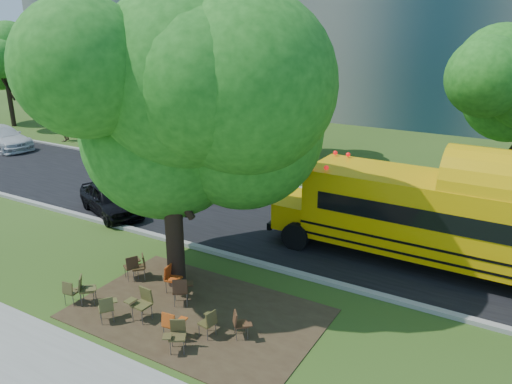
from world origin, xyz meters
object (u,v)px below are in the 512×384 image
Objects in this scene: chair_5 at (177,333)px; bg_car_white at (2,138)px; chair_0 at (71,290)px; chair_4 at (172,322)px; school_bus at (474,224)px; pedestrian_b at (63,128)px; main_tree at (168,114)px; chair_7 at (239,322)px; chair_2 at (107,306)px; chair_3 at (142,301)px; bg_car_silver at (110,148)px; chair_1 at (85,287)px; chair_10 at (171,276)px; pedestrian_a at (142,136)px; chair_9 at (140,264)px; black_car at (110,199)px; chair_11 at (181,288)px; chair_6 at (209,321)px; bg_car_red at (197,176)px; chair_8 at (132,265)px.

chair_5 is 0.16× the size of bg_car_white.
chair_0 is 0.94× the size of chair_4.
school_bus is 28.24m from pedestrian_b.
chair_0 is 0.42× the size of pedestrian_b.
chair_7 is at bearing -23.49° from main_tree.
chair_5 is (2.14, -2.65, -4.95)m from main_tree.
chair_2 is 0.86× the size of chair_3.
main_tree is 2.19× the size of bg_car_silver.
chair_10 is at bearing 95.44° from chair_1.
chair_7 is 0.87× the size of chair_10.
chair_9 is at bearing -132.92° from pedestrian_a.
black_car reaches higher than chair_4.
chair_4 reaches higher than chair_2.
pedestrian_b reaches higher than chair_5.
chair_9 is at bearing -124.67° from bg_car_silver.
chair_3 is 1.04× the size of chair_11.
chair_6 is 21.67m from pedestrian_a.
bg_car_silver is (-13.44, 10.55, 0.13)m from chair_10.
chair_3 is 0.52× the size of pedestrian_b.
school_bus is at bearing -102.74° from chair_9.
chair_1 is 2.01m from chair_3.
bg_car_red is 2.94× the size of pedestrian_a.
chair_6 is 0.80m from chair_7.
bg_car_white is (-23.70, 10.08, 0.26)m from chair_6.
chair_6 is 1.02× the size of chair_7.
chair_4 is at bearing -91.09° from chair_8.
chair_11 is 19.92m from pedestrian_a.
chair_0 is at bearing -138.78° from pedestrian_a.
chair_9 is at bearing 63.69° from chair_0.
pedestrian_a is (-13.76, 15.03, 0.26)m from chair_3.
chair_2 is at bearing -112.68° from black_car.
chair_8 is 17.96m from pedestrian_a.
pedestrian_a reaches higher than chair_5.
chair_7 is 2.37m from chair_11.
school_bus is 11.12m from chair_8.
chair_8 is at bearing -142.56° from chair_7.
pedestrian_b reaches higher than chair_9.
chair_5 is at bearing -124.77° from school_bus.
chair_3 is at bearing -157.74° from bg_car_red.
black_car is at bearing -139.16° from pedestrian_a.
chair_11 is 0.18× the size of bg_car_red.
chair_7 is 0.46× the size of pedestrian_a.
pedestrian_b is (-20.03, 13.89, 0.33)m from chair_3.
chair_8 is at bearing 63.76° from chair_2.
chair_8 is (0.12, 1.81, -0.04)m from chair_1.
chair_4 is at bearing -53.63° from main_tree.
chair_5 is 0.96m from chair_6.
bg_car_silver is at bearing -176.92° from chair_1.
chair_6 is 0.16× the size of bg_car_red.
black_car is 9.55m from bg_car_silver.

